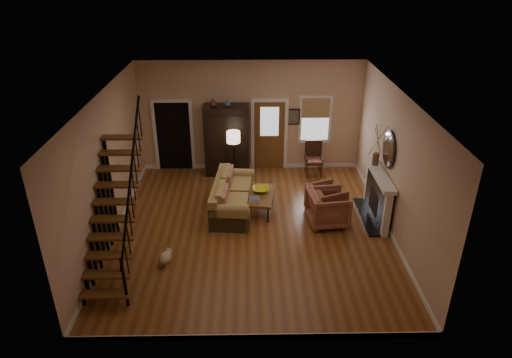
{
  "coord_description": "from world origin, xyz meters",
  "views": [
    {
      "loc": [
        -0.07,
        -9.28,
        5.99
      ],
      "look_at": [
        0.1,
        0.4,
        1.15
      ],
      "focal_mm": 32.0,
      "sensor_mm": 36.0,
      "label": 1
    }
  ],
  "objects_px": {
    "armchair_left": "(328,208)",
    "armchair_right": "(326,200)",
    "side_chair": "(314,159)",
    "armoire": "(227,140)",
    "coffee_table": "(259,202)",
    "floor_lamp": "(234,159)",
    "sofa": "(233,196)"
  },
  "relations": [
    {
      "from": "coffee_table",
      "to": "floor_lamp",
      "type": "bearing_deg",
      "value": 114.75
    },
    {
      "from": "side_chair",
      "to": "armoire",
      "type": "bearing_deg",
      "value": 175.52
    },
    {
      "from": "armoire",
      "to": "side_chair",
      "type": "bearing_deg",
      "value": -4.48
    },
    {
      "from": "sofa",
      "to": "coffee_table",
      "type": "distance_m",
      "value": 0.68
    },
    {
      "from": "sofa",
      "to": "armchair_left",
      "type": "xyz_separation_m",
      "value": [
        2.31,
        -0.66,
        0.02
      ]
    },
    {
      "from": "armchair_right",
      "to": "side_chair",
      "type": "xyz_separation_m",
      "value": [
        -0.03,
        2.21,
        0.13
      ]
    },
    {
      "from": "coffee_table",
      "to": "armchair_right",
      "type": "distance_m",
      "value": 1.7
    },
    {
      "from": "armchair_left",
      "to": "armchair_right",
      "type": "xyz_separation_m",
      "value": [
        0.04,
        0.49,
        -0.05
      ]
    },
    {
      "from": "sofa",
      "to": "side_chair",
      "type": "bearing_deg",
      "value": 45.94
    },
    {
      "from": "coffee_table",
      "to": "floor_lamp",
      "type": "height_order",
      "value": "floor_lamp"
    },
    {
      "from": "armchair_right",
      "to": "floor_lamp",
      "type": "xyz_separation_m",
      "value": [
        -2.36,
        1.6,
        0.43
      ]
    },
    {
      "from": "armoire",
      "to": "sofa",
      "type": "height_order",
      "value": "armoire"
    },
    {
      "from": "coffee_table",
      "to": "armchair_right",
      "type": "bearing_deg",
      "value": -4.94
    },
    {
      "from": "floor_lamp",
      "to": "side_chair",
      "type": "bearing_deg",
      "value": 14.71
    },
    {
      "from": "floor_lamp",
      "to": "side_chair",
      "type": "height_order",
      "value": "floor_lamp"
    },
    {
      "from": "armoire",
      "to": "armchair_left",
      "type": "relative_size",
      "value": 2.24
    },
    {
      "from": "sofa",
      "to": "side_chair",
      "type": "distance_m",
      "value": 3.09
    },
    {
      "from": "sofa",
      "to": "floor_lamp",
      "type": "bearing_deg",
      "value": 95.18
    },
    {
      "from": "coffee_table",
      "to": "side_chair",
      "type": "relative_size",
      "value": 1.22
    },
    {
      "from": "side_chair",
      "to": "armchair_right",
      "type": "bearing_deg",
      "value": -89.27
    },
    {
      "from": "coffee_table",
      "to": "armchair_left",
      "type": "bearing_deg",
      "value": -20.88
    },
    {
      "from": "armoire",
      "to": "armchair_left",
      "type": "height_order",
      "value": "armoire"
    },
    {
      "from": "armoire",
      "to": "sofa",
      "type": "relative_size",
      "value": 0.96
    },
    {
      "from": "armchair_left",
      "to": "floor_lamp",
      "type": "height_order",
      "value": "floor_lamp"
    },
    {
      "from": "coffee_table",
      "to": "floor_lamp",
      "type": "distance_m",
      "value": 1.7
    },
    {
      "from": "sofa",
      "to": "armchair_right",
      "type": "height_order",
      "value": "sofa"
    },
    {
      "from": "sofa",
      "to": "coffee_table",
      "type": "bearing_deg",
      "value": 2.0
    },
    {
      "from": "coffee_table",
      "to": "armchair_left",
      "type": "height_order",
      "value": "armchair_left"
    },
    {
      "from": "armoire",
      "to": "coffee_table",
      "type": "distance_m",
      "value": 2.57
    },
    {
      "from": "armoire",
      "to": "armchair_right",
      "type": "bearing_deg",
      "value": -43.11
    },
    {
      "from": "armoire",
      "to": "armchair_left",
      "type": "bearing_deg",
      "value": -48.75
    },
    {
      "from": "armoire",
      "to": "side_chair",
      "type": "relative_size",
      "value": 2.06
    }
  ]
}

